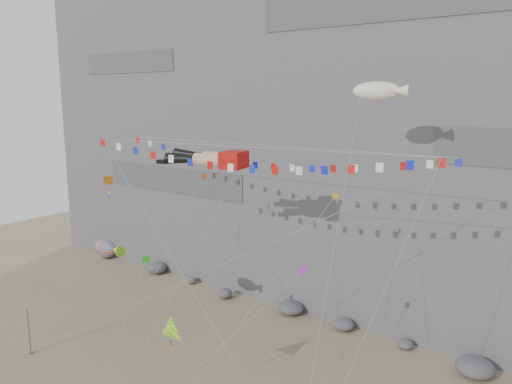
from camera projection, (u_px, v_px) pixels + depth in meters
cliff at (363, 69)px, 58.15m from camera, size 80.00×28.00×50.00m
talus_boulders at (291, 308)px, 50.91m from camera, size 60.00×3.00×1.20m
anchor_pole_left at (29, 331)px, 42.77m from camera, size 0.12×0.12×4.09m
legs_kite at (210, 159)px, 39.14m from camera, size 7.62×15.78×22.30m
flag_banner_upper at (264, 146)px, 40.02m from camera, size 31.10×14.12×27.66m
flag_banner_lower at (241, 147)px, 33.11m from camera, size 25.17×5.86×20.98m
harlequin_kite at (108, 181)px, 43.19m from camera, size 5.60×8.90×17.37m
fish_windsock at (105, 247)px, 42.68m from camera, size 7.33×7.55×12.49m
delta_kite at (170, 331)px, 34.23m from camera, size 2.60×5.98×8.34m
blimp_windsock at (377, 91)px, 35.45m from camera, size 4.44×12.86×25.09m
small_kite_a at (201, 182)px, 45.13m from camera, size 2.98×15.44×20.98m
small_kite_b at (299, 274)px, 33.22m from camera, size 8.15×10.88×16.42m
small_kite_c at (145, 261)px, 38.78m from camera, size 2.53×7.81×11.86m
small_kite_d at (330, 203)px, 36.29m from camera, size 5.46×15.89×21.73m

